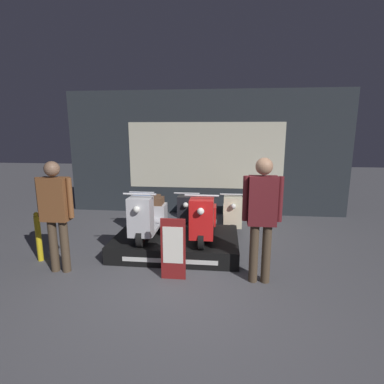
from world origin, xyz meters
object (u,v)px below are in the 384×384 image
scooter_display_left (149,216)px  scooter_backrow_1 (190,211)px  person_right_browsing (262,211)px  scooter_display_right (204,218)px  scooter_backrow_0 (149,210)px  price_sign_board (173,249)px  street_bollard (39,237)px  person_left_browsing (56,208)px  scooter_backrow_2 (232,212)px

scooter_display_left → scooter_backrow_1: 1.67m
person_right_browsing → scooter_display_right: bearing=132.6°
person_right_browsing → scooter_backrow_1: bearing=117.9°
scooter_backrow_0 → price_sign_board: price_sign_board is taller
scooter_backrow_1 → street_bollard: bearing=-137.0°
scooter_display_left → person_right_browsing: bearing=-27.0°
person_left_browsing → scooter_display_left: bearing=39.0°
scooter_display_left → scooter_backrow_1: size_ratio=1.00×
price_sign_board → person_right_browsing: bearing=2.4°
scooter_display_left → scooter_backrow_0: bearing=104.7°
person_left_browsing → street_bollard: 0.89m
scooter_display_left → scooter_backrow_1: (0.57, 1.54, -0.30)m
person_right_browsing → street_bollard: (-3.65, 0.33, -0.65)m
person_left_browsing → scooter_display_right: bearing=23.7°
scooter_backrow_0 → street_bollard: size_ratio=1.81×
scooter_backrow_1 → street_bollard: scooter_backrow_1 is taller
person_right_browsing → street_bollard: size_ratio=2.13×
scooter_display_right → scooter_backrow_1: 1.63m
person_left_browsing → street_bollard: (-0.56, 0.33, -0.60)m
price_sign_board → street_bollard: bearing=170.8°
scooter_backrow_2 → person_left_browsing: size_ratio=0.89×
scooter_backrow_1 → scooter_display_left: bearing=-110.4°
scooter_display_right → scooter_backrow_0: 2.11m
person_left_browsing → person_right_browsing: bearing=-0.0°
scooter_backrow_1 → street_bollard: (-2.33, -2.17, 0.07)m
person_right_browsing → scooter_backrow_2: bearing=97.9°
person_right_browsing → price_sign_board: person_right_browsing is taller
scooter_display_left → person_left_browsing: size_ratio=0.89×
person_right_browsing → price_sign_board: (-1.27, -0.05, -0.61)m
scooter_display_right → scooter_backrow_2: scooter_display_right is taller
scooter_display_right → street_bollard: 2.85m
scooter_display_left → scooter_display_right: 1.01m
scooter_display_right → person_left_browsing: person_left_browsing is taller
scooter_backrow_0 → person_left_browsing: bearing=-107.6°
scooter_display_left → street_bollard: scooter_display_left is taller
scooter_backrow_2 → price_sign_board: size_ratio=1.66×
scooter_backrow_2 → person_left_browsing: 3.78m
scooter_backrow_2 → price_sign_board: 2.72m
scooter_display_left → scooter_backrow_0: scooter_display_left is taller
scooter_backrow_1 → price_sign_board: size_ratio=1.66×
scooter_backrow_0 → person_left_browsing: person_left_browsing is taller
scooter_display_right → price_sign_board: (-0.38, -1.02, -0.18)m
scooter_backrow_0 → scooter_backrow_1: same height
price_sign_board → scooter_backrow_2: bearing=70.2°
scooter_backrow_1 → person_left_browsing: (-1.77, -2.50, 0.67)m
scooter_backrow_1 → person_left_browsing: size_ratio=0.89×
scooter_display_right → person_right_browsing: person_right_browsing is taller
scooter_backrow_2 → scooter_display_right: bearing=-109.4°
scooter_display_right → street_bollard: scooter_display_right is taller
scooter_backrow_0 → price_sign_board: size_ratio=1.66×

